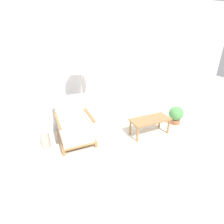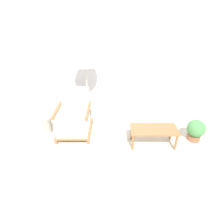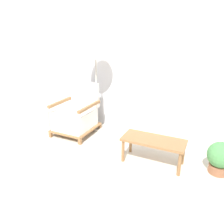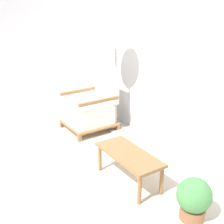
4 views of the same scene
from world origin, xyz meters
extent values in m
plane|color=beige|center=(0.00, 0.00, 0.00)|extent=(14.00, 14.00, 0.00)
cube|color=silver|center=(0.00, 2.09, 1.35)|extent=(8.00, 0.06, 2.70)
cube|color=olive|center=(-0.88, 1.11, 0.05)|extent=(0.05, 0.05, 0.09)
cube|color=olive|center=(-0.26, 1.11, 0.05)|extent=(0.05, 0.05, 0.09)
cube|color=olive|center=(-0.88, 1.79, 0.05)|extent=(0.05, 0.05, 0.09)
cube|color=olive|center=(-0.26, 1.79, 0.05)|extent=(0.05, 0.05, 0.09)
cube|color=olive|center=(-0.57, 1.45, 0.11)|extent=(0.66, 0.73, 0.03)
cube|color=white|center=(-0.57, 1.43, 0.28)|extent=(0.58, 0.63, 0.31)
cube|color=white|center=(-0.57, 1.78, 0.66)|extent=(0.58, 0.08, 0.45)
cube|color=olive|center=(-0.87, 1.45, 0.55)|extent=(0.05, 0.67, 0.05)
cube|color=olive|center=(-0.27, 1.45, 0.55)|extent=(0.05, 0.67, 0.05)
cylinder|color=#B7B2A8|center=(-0.31, 1.77, 0.01)|extent=(0.25, 0.25, 0.03)
cylinder|color=#B7B2A8|center=(-0.31, 1.77, 0.68)|extent=(0.03, 0.03, 1.30)
cone|color=silver|center=(-0.31, 1.77, 1.44)|extent=(0.47, 0.47, 0.23)
cube|color=olive|center=(0.95, 1.11, 0.35)|extent=(0.85, 0.38, 0.04)
cylinder|color=olive|center=(0.57, 0.96, 0.17)|extent=(0.04, 0.04, 0.33)
cylinder|color=olive|center=(1.34, 0.96, 0.17)|extent=(0.04, 0.04, 0.33)
cylinder|color=olive|center=(0.57, 1.25, 0.17)|extent=(0.04, 0.04, 0.33)
cylinder|color=olive|center=(1.34, 1.25, 0.17)|extent=(0.04, 0.04, 0.33)
cylinder|color=#9E998E|center=(-1.14, 1.50, 0.17)|extent=(0.17, 0.17, 0.34)
cylinder|color=#935B3D|center=(1.80, 1.25, 0.06)|extent=(0.24, 0.24, 0.12)
sphere|color=#4C8E4C|center=(1.80, 1.25, 0.26)|extent=(0.34, 0.34, 0.34)
camera|label=1|loc=(-1.09, -1.55, 2.08)|focal=28.00mm
camera|label=2|loc=(0.19, -1.44, 2.25)|focal=28.00mm
camera|label=3|loc=(1.60, -1.54, 1.72)|focal=35.00mm
camera|label=4|loc=(3.41, -0.73, 2.05)|focal=50.00mm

